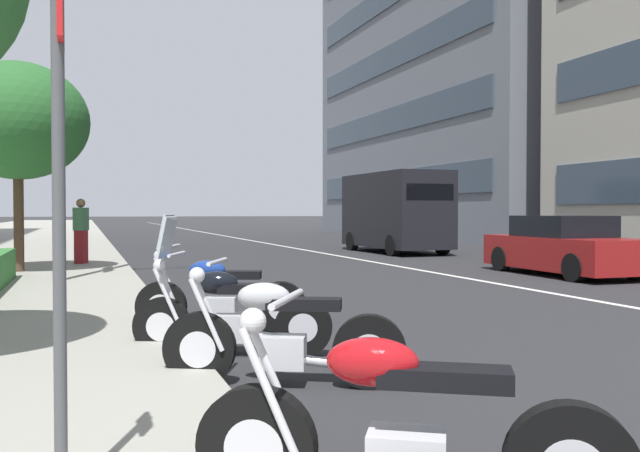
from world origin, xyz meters
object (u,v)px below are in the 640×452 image
at_px(motorcycle_under_tarp, 228,314).
at_px(delivery_van_ahead, 395,211).
at_px(street_lamp_with_banners, 77,25).
at_px(car_following_behind, 563,247).
at_px(motorcycle_by_sign_pole, 402,436).
at_px(parking_sign_by_curb, 59,171).
at_px(street_tree_mid_sidewalk, 18,121).
at_px(motorcycle_second_in_row, 218,297).
at_px(pedestrian_on_plaza, 81,231).
at_px(motorcycle_far_end_row, 281,338).

xyz_separation_m(motorcycle_under_tarp, delivery_van_ahead, (15.03, -9.34, 1.11)).
height_order(delivery_van_ahead, street_lamp_with_banners, street_lamp_with_banners).
bearing_deg(car_following_behind, motorcycle_by_sign_pole, 138.87).
bearing_deg(parking_sign_by_curb, motorcycle_under_tarp, -23.28).
bearing_deg(delivery_van_ahead, street_tree_mid_sidewalk, 113.81).
bearing_deg(motorcycle_second_in_row, delivery_van_ahead, -103.03).
xyz_separation_m(street_lamp_with_banners, pedestrian_on_plaza, (4.31, -0.02, -4.22)).
bearing_deg(motorcycle_far_end_row, motorcycle_second_in_row, -64.66).
bearing_deg(street_tree_mid_sidewalk, motorcycle_by_sign_pole, -167.97).
xyz_separation_m(motorcycle_far_end_row, car_following_behind, (7.31, -9.12, 0.24)).
height_order(motorcycle_far_end_row, car_following_behind, car_following_behind).
bearing_deg(street_lamp_with_banners, delivery_van_ahead, -54.21).
relative_size(car_following_behind, pedestrian_on_plaza, 2.50).
xyz_separation_m(motorcycle_second_in_row, parking_sign_by_curb, (-4.89, 1.67, 1.26)).
bearing_deg(pedestrian_on_plaza, street_tree_mid_sidewalk, 81.66).
relative_size(motorcycle_by_sign_pole, motorcycle_second_in_row, 0.93).
relative_size(motorcycle_by_sign_pole, street_tree_mid_sidewalk, 0.40).
relative_size(motorcycle_by_sign_pole, motorcycle_under_tarp, 0.96).
relative_size(delivery_van_ahead, parking_sign_by_curb, 2.00).
distance_m(delivery_van_ahead, street_lamp_with_banners, 13.90).
distance_m(motorcycle_by_sign_pole, parking_sign_by_curb, 2.07).
relative_size(motorcycle_second_in_row, car_following_behind, 0.48).
bearing_deg(street_tree_mid_sidewalk, motorcycle_second_in_row, -160.02).
distance_m(motorcycle_second_in_row, delivery_van_ahead, 16.52).
bearing_deg(motorcycle_by_sign_pole, car_following_behind, -102.39).
distance_m(car_following_behind, pedestrian_on_plaza, 12.16).
height_order(motorcycle_by_sign_pole, motorcycle_second_in_row, motorcycle_second_in_row).
height_order(motorcycle_by_sign_pole, street_lamp_with_banners, street_lamp_with_banners).
bearing_deg(motorcycle_far_end_row, street_lamp_with_banners, -53.93).
distance_m(motorcycle_far_end_row, parking_sign_by_curb, 3.03).
relative_size(motorcycle_by_sign_pole, car_following_behind, 0.45).
xyz_separation_m(delivery_van_ahead, parking_sign_by_curb, (-18.57, 10.86, 0.16)).
xyz_separation_m(delivery_van_ahead, pedestrian_on_plaza, (-3.53, 10.85, -0.53)).
bearing_deg(motorcycle_second_in_row, street_lamp_with_banners, -53.05).
distance_m(motorcycle_far_end_row, delivery_van_ahead, 18.83).
height_order(motorcycle_under_tarp, street_lamp_with_banners, street_lamp_with_banners).
distance_m(car_following_behind, street_tree_mid_sidewalk, 12.97).
bearing_deg(delivery_van_ahead, pedestrian_on_plaza, 107.52).
bearing_deg(motorcycle_far_end_row, motorcycle_under_tarp, -57.99).
xyz_separation_m(motorcycle_by_sign_pole, delivery_van_ahead, (18.97, -9.30, 1.13)).
height_order(street_lamp_with_banners, street_tree_mid_sidewalk, street_lamp_with_banners).
distance_m(parking_sign_by_curb, street_tree_mid_sidewalk, 13.27).
bearing_deg(street_tree_mid_sidewalk, motorcycle_far_end_row, -164.63).
xyz_separation_m(motorcycle_under_tarp, street_tree_mid_sidewalk, (9.53, 2.83, 3.12)).
height_order(motorcycle_far_end_row, delivery_van_ahead, delivery_van_ahead).
bearing_deg(motorcycle_by_sign_pole, street_tree_mid_sidewalk, -47.21).
bearing_deg(delivery_van_ahead, motorcycle_under_tarp, 147.64).
bearing_deg(pedestrian_on_plaza, street_lamp_with_banners, 115.13).
bearing_deg(motorcycle_second_in_row, motorcycle_under_tarp, 104.61).
xyz_separation_m(parking_sign_by_curb, street_lamp_with_banners, (10.73, 0.01, 3.52)).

